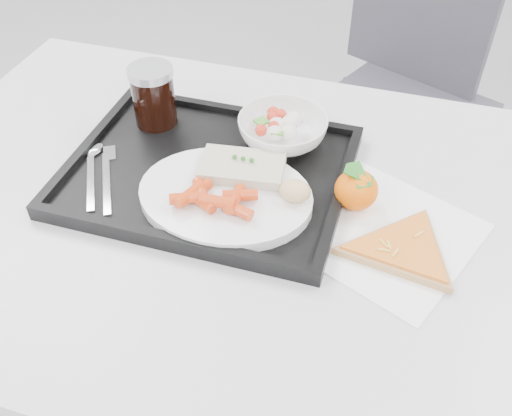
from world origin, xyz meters
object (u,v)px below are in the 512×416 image
(tangerine, at_px, (356,190))
(pizza_slice, at_px, (403,249))
(table, at_px, (250,236))
(dinner_plate, at_px, (225,196))
(cola_glass, at_px, (153,95))
(chair, at_px, (408,73))
(tray, at_px, (209,172))
(salad_bowl, at_px, (283,130))

(tangerine, bearing_deg, pizza_slice, -43.43)
(table, bearing_deg, tangerine, 16.67)
(dinner_plate, bearing_deg, cola_glass, 139.07)
(chair, distance_m, pizza_slice, 0.92)
(dinner_plate, height_order, pizza_slice, dinner_plate)
(pizza_slice, bearing_deg, tangerine, 136.57)
(pizza_slice, bearing_deg, cola_glass, 158.50)
(table, height_order, tray, tray)
(salad_bowl, bearing_deg, pizza_slice, -39.67)
(tray, bearing_deg, cola_glass, 143.58)
(cola_glass, height_order, tangerine, cola_glass)
(chair, xyz_separation_m, tangerine, (-0.04, -0.82, 0.25))
(salad_bowl, bearing_deg, chair, 75.48)
(dinner_plate, distance_m, tangerine, 0.20)
(tray, xyz_separation_m, cola_glass, (-0.14, 0.10, 0.06))
(chair, xyz_separation_m, cola_glass, (-0.41, -0.71, 0.28))
(tray, xyz_separation_m, salad_bowl, (0.10, 0.11, 0.03))
(tangerine, bearing_deg, dinner_plate, -162.56)
(tangerine, height_order, pizza_slice, tangerine)
(dinner_plate, xyz_separation_m, cola_glass, (-0.19, 0.16, 0.05))
(table, distance_m, tray, 0.12)
(table, height_order, cola_glass, cola_glass)
(pizza_slice, bearing_deg, table, 172.40)
(dinner_plate, height_order, cola_glass, cola_glass)
(tangerine, bearing_deg, cola_glass, 164.75)
(tray, distance_m, cola_glass, 0.18)
(table, distance_m, cola_glass, 0.30)
(salad_bowl, xyz_separation_m, tangerine, (0.15, -0.11, -0.00))
(tray, bearing_deg, tangerine, -0.51)
(table, relative_size, pizza_slice, 4.65)
(table, bearing_deg, tray, 150.20)
(table, bearing_deg, dinner_plate, -159.16)
(tray, height_order, cola_glass, cola_glass)
(chair, height_order, tangerine, chair)
(chair, bearing_deg, dinner_plate, -104.52)
(tray, bearing_deg, table, -29.80)
(table, distance_m, dinner_plate, 0.10)
(salad_bowl, relative_size, tangerine, 1.98)
(dinner_plate, height_order, tangerine, tangerine)
(table, xyz_separation_m, dinner_plate, (-0.03, -0.01, 0.09))
(cola_glass, bearing_deg, table, -34.00)
(dinner_plate, bearing_deg, tray, 129.47)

